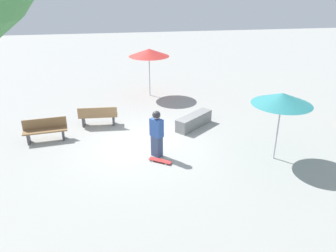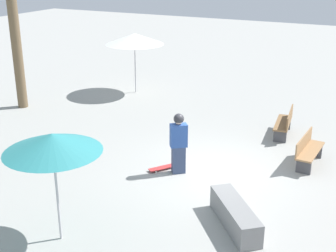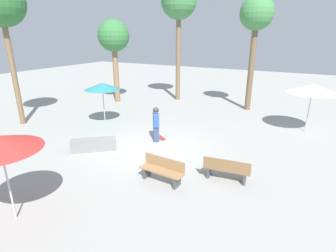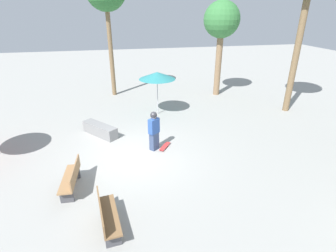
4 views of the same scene
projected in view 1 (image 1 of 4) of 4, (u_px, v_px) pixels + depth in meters
ground_plane at (143, 146)px, 12.13m from camera, size 60.00×60.00×0.00m
skater_main at (157, 132)px, 11.07m from camera, size 0.50×0.47×1.68m
skateboard at (160, 160)px, 11.00m from camera, size 0.62×0.77×0.07m
concrete_ledge at (194, 121)px, 13.62m from camera, size 1.60×1.78×0.53m
bench_near at (98, 116)px, 13.67m from camera, size 0.54×1.62×0.85m
bench_far at (45, 130)px, 12.38m from camera, size 0.63×1.64×0.85m
shade_umbrella_teal at (282, 99)px, 10.40m from camera, size 1.93×1.93×2.35m
shade_umbrella_red at (149, 53)px, 16.63m from camera, size 2.07×2.07×2.47m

